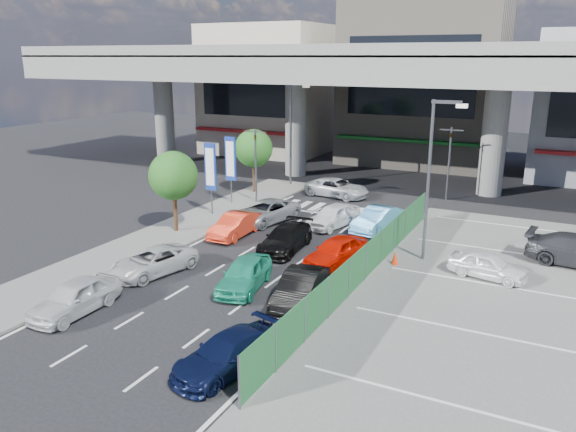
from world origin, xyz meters
The scene contains 29 objects.
ground centered at (0.00, 0.00, 0.00)m, with size 120.00×120.00×0.00m, color black.
parking_lot centered at (11.00, 2.00, 0.03)m, with size 12.00×28.00×0.06m, color #585856.
sidewalk_left centered at (-7.00, 4.00, 0.06)m, with size 4.00×30.00×0.12m, color #585856.
fence_run centered at (5.30, 1.00, 0.90)m, with size 0.16×22.00×1.80m, color #1E5A2D, non-canonical shape.
expressway centered at (0.00, 22.00, 8.76)m, with size 64.00×14.00×10.75m.
building_west centered at (-16.00, 31.97, 6.49)m, with size 12.00×10.90×13.00m.
building_center centered at (0.00, 32.97, 7.49)m, with size 14.00×10.90×15.00m.
traffic_light_left centered at (-6.20, 12.00, 3.94)m, with size 1.60×1.24×5.20m.
traffic_light_right centered at (5.50, 19.00, 3.94)m, with size 1.60×1.24×5.20m.
street_lamp_right centered at (7.17, 6.00, 4.77)m, with size 1.65×0.22×8.00m.
street_lamp_left centered at (-6.33, 18.00, 4.77)m, with size 1.65×0.22×8.00m.
signboard_near centered at (-7.20, 7.99, 3.06)m, with size 0.80×0.14×4.70m.
signboard_far centered at (-7.60, 10.99, 3.06)m, with size 0.80×0.14×4.70m.
tree_near centered at (-7.00, 4.00, 3.39)m, with size 2.80×2.80×4.80m.
tree_far centered at (-7.80, 14.50, 3.39)m, with size 2.80×2.80×4.80m.
van_white_back_left centered at (-3.98, -6.44, 0.69)m, with size 1.63×4.05×1.38m, color silver.
minivan_navy_back centered at (3.80, -7.27, 0.61)m, with size 1.71×4.20×1.22m, color black.
sedan_white_mid_left centered at (-3.98, -1.67, 0.61)m, with size 2.03×4.40×1.22m, color silver.
taxi_teal_mid centered at (0.82, -1.27, 0.69)m, with size 1.63×4.05×1.38m, color #209E79.
hatch_black_mid_right centered at (3.71, -1.59, 0.69)m, with size 1.46×4.19×1.38m, color black.
taxi_orange_left centered at (-3.52, 4.94, 0.67)m, with size 1.41×4.04×1.33m, color red.
sedan_black_mid centered at (0.12, 4.09, 0.65)m, with size 1.83×4.51×1.31m, color black.
taxi_orange_right centered at (3.30, 3.34, 0.69)m, with size 1.63×4.05×1.38m, color red.
wagon_silver_front_left centered at (-3.36, 8.18, 0.68)m, with size 2.25×4.89×1.36m, color gray.
sedan_white_front_mid centered at (0.76, 9.21, 0.69)m, with size 1.63×4.05×1.38m, color white.
kei_truck_front_right centered at (3.36, 9.63, 0.69)m, with size 1.46×4.19×1.38m, color #5DB6F7.
crossing_wagon_silver centered at (-1.84, 16.30, 0.66)m, with size 2.18×4.73×1.31m, color #B9BCC2.
parked_sedan_white centered at (10.28, 4.78, 0.67)m, with size 1.44×3.57×1.22m, color white.
traffic_cone centered at (5.95, 4.56, 0.40)m, with size 0.35×0.35×0.68m, color #F9340D.
Camera 1 is at (12.93, -21.03, 10.00)m, focal length 35.00 mm.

